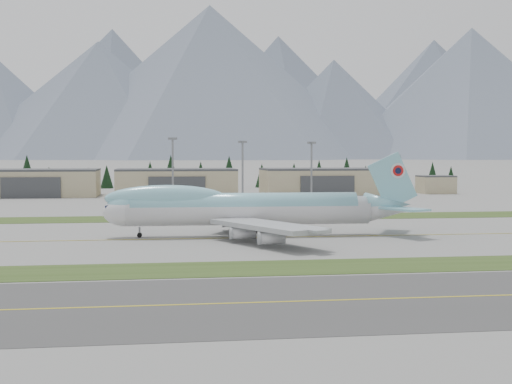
{
  "coord_description": "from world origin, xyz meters",
  "views": [
    {
      "loc": [
        -22.95,
        -141.27,
        16.95
      ],
      "look_at": [
        0.0,
        22.41,
        8.0
      ],
      "focal_mm": 50.0,
      "sensor_mm": 36.0,
      "label": 1
    }
  ],
  "objects": [
    {
      "name": "mountain_ridge_rear",
      "position": [
        45.26,
        2900.0,
        270.52
      ],
      "size": [
        4517.57,
        1076.38,
        538.19
      ],
      "color": "#4F5C69",
      "rests_on": "ground"
    },
    {
      "name": "hangar_center",
      "position": [
        -15.0,
        149.9,
        5.39
      ],
      "size": [
        48.0,
        26.6,
        10.8
      ],
      "color": "tan",
      "rests_on": "ground"
    },
    {
      "name": "service_vehicle_a",
      "position": [
        -30.16,
        126.57,
        0.0
      ],
      "size": [
        1.25,
        3.02,
        1.02
      ],
      "primitive_type": "imported",
      "rotation": [
        0.0,
        0.0,
        -0.01
      ],
      "color": "white",
      "rests_on": "ground"
    },
    {
      "name": "asphalt_taxiway",
      "position": [
        0.0,
        -62.0,
        0.0
      ],
      "size": [
        400.0,
        32.0,
        0.04
      ],
      "primitive_type": "cube",
      "color": "#3A3A3A",
      "rests_on": "ground"
    },
    {
      "name": "mountain_ridge_front",
      "position": [
        -64.3,
        2181.92,
        224.86
      ],
      "size": [
        4208.45,
        1202.09,
        510.59
      ],
      "color": "#4F5C69",
      "rests_on": "ground"
    },
    {
      "name": "grass_strip_near",
      "position": [
        0.0,
        -38.0,
        0.0
      ],
      "size": [
        400.0,
        14.0,
        0.08
      ],
      "primitive_type": "cube",
      "color": "#2E4318",
      "rests_on": "ground"
    },
    {
      "name": "floodlight_masts",
      "position": [
        -19.91,
        108.24,
        15.51
      ],
      "size": [
        133.21,
        4.48,
        23.24
      ],
      "color": "slate",
      "rests_on": "ground"
    },
    {
      "name": "control_shed",
      "position": [
        95.0,
        148.0,
        3.8
      ],
      "size": [
        14.0,
        12.0,
        7.6
      ],
      "color": "tan",
      "rests_on": "ground"
    },
    {
      "name": "ground",
      "position": [
        0.0,
        0.0,
        0.0
      ],
      "size": [
        7000.0,
        7000.0,
        0.0
      ],
      "primitive_type": "plane",
      "color": "slate",
      "rests_on": "ground"
    },
    {
      "name": "conifer_belt",
      "position": [
        3.96,
        211.34,
        7.0
      ],
      "size": [
        270.67,
        16.32,
        16.41
      ],
      "color": "black",
      "rests_on": "ground"
    },
    {
      "name": "service_vehicle_b",
      "position": [
        8.31,
        128.32,
        0.0
      ],
      "size": [
        3.36,
        1.87,
        1.05
      ],
      "primitive_type": "imported",
      "rotation": [
        0.0,
        0.0,
        1.32
      ],
      "color": "#B5952D",
      "rests_on": "ground"
    },
    {
      "name": "service_vehicle_c",
      "position": [
        64.72,
        120.35,
        0.0
      ],
      "size": [
        1.7,
        3.85,
        1.1
      ],
      "primitive_type": "imported",
      "rotation": [
        0.0,
        0.0,
        0.04
      ],
      "color": "silver",
      "rests_on": "ground"
    },
    {
      "name": "taxiway_line_near",
      "position": [
        0.0,
        -62.0,
        0.0
      ],
      "size": [
        400.0,
        0.4,
        0.02
      ],
      "primitive_type": "cube",
      "color": "gold",
      "rests_on": "ground"
    },
    {
      "name": "hangar_right",
      "position": [
        45.0,
        149.9,
        5.39
      ],
      "size": [
        48.0,
        26.6,
        10.8
      ],
      "color": "tan",
      "rests_on": "ground"
    },
    {
      "name": "taxiway_line_main",
      "position": [
        0.0,
        0.0,
        0.0
      ],
      "size": [
        400.0,
        0.4,
        0.02
      ],
      "primitive_type": "cube",
      "color": "gold",
      "rests_on": "ground"
    },
    {
      "name": "grass_strip_far",
      "position": [
        0.0,
        45.0,
        0.0
      ],
      "size": [
        400.0,
        18.0,
        0.08
      ],
      "primitive_type": "cube",
      "color": "#2E4318",
      "rests_on": "ground"
    },
    {
      "name": "hangar_left",
      "position": [
        -70.0,
        149.9,
        5.39
      ],
      "size": [
        48.0,
        26.6,
        10.8
      ],
      "color": "tan",
      "rests_on": "ground"
    },
    {
      "name": "boeing_747_freighter",
      "position": [
        -4.79,
        3.23,
        5.73
      ],
      "size": [
        65.48,
        56.92,
        17.36
      ],
      "rotation": [
        0.0,
        0.0,
        -0.02
      ],
      "color": "silver",
      "rests_on": "ground"
    }
  ]
}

